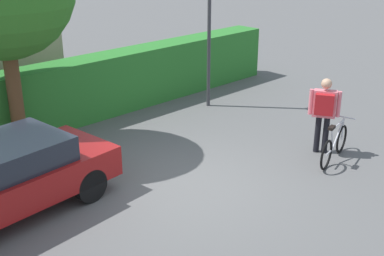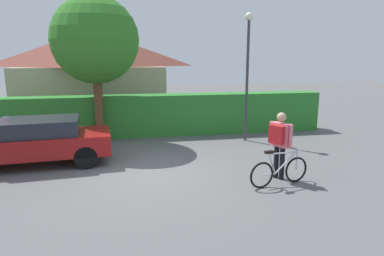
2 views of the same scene
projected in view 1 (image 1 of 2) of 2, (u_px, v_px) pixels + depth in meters
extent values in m
plane|color=#585858|center=(188.00, 184.00, 9.99)|extent=(60.00, 60.00, 0.00)
cube|color=#2B772B|center=(62.00, 95.00, 12.77)|extent=(14.76, 0.90, 1.62)
cube|color=#1E232D|center=(0.00, 156.00, 8.56)|extent=(2.29, 1.70, 0.45)
cylinder|color=black|center=(43.00, 162.00, 10.20)|extent=(0.66, 0.24, 0.65)
cylinder|color=black|center=(91.00, 185.00, 9.27)|extent=(0.66, 0.24, 0.65)
torus|color=black|center=(341.00, 139.00, 11.32)|extent=(0.65, 0.19, 0.66)
torus|color=black|center=(326.00, 155.00, 10.52)|extent=(0.65, 0.19, 0.66)
cylinder|color=silver|center=(338.00, 134.00, 10.98)|extent=(0.65, 0.18, 0.55)
cylinder|color=silver|center=(332.00, 139.00, 10.65)|extent=(0.25, 0.09, 0.55)
cylinder|color=silver|center=(337.00, 125.00, 10.79)|extent=(0.79, 0.21, 0.08)
cylinder|color=silver|center=(329.00, 152.00, 10.67)|extent=(0.39, 0.12, 0.05)
cylinder|color=silver|center=(343.00, 129.00, 11.23)|extent=(0.04, 0.04, 0.50)
cube|color=black|center=(332.00, 128.00, 10.45)|extent=(0.24, 0.15, 0.06)
cylinder|color=silver|center=(344.00, 117.00, 11.12)|extent=(0.14, 0.49, 0.03)
cylinder|color=black|center=(317.00, 134.00, 11.33)|extent=(0.13, 0.13, 0.86)
cylinder|color=black|center=(326.00, 135.00, 11.29)|extent=(0.13, 0.13, 0.86)
cube|color=#E5727F|center=(325.00, 104.00, 11.04)|extent=(0.41, 0.54, 0.61)
sphere|color=tan|center=(327.00, 84.00, 10.87)|extent=(0.23, 0.23, 0.23)
cylinder|color=#E5727F|center=(311.00, 102.00, 11.12)|extent=(0.09, 0.09, 0.58)
cylinder|color=#E5727F|center=(339.00, 104.00, 10.95)|extent=(0.09, 0.09, 0.58)
cube|color=red|center=(324.00, 105.00, 10.89)|extent=(0.33, 0.43, 0.46)
cylinder|color=#38383D|center=(209.00, 30.00, 13.71)|extent=(0.10, 0.10, 4.35)
cylinder|color=brown|center=(15.00, 93.00, 11.09)|extent=(0.32, 0.32, 2.75)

